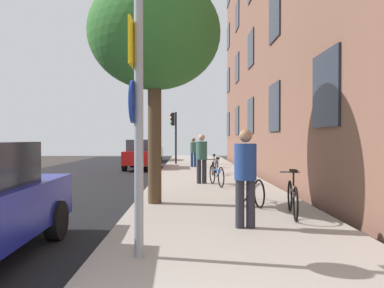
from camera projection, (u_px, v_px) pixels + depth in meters
name	position (u px, v px, depth m)	size (l,w,h in m)	color
ground_plane	(125.00, 177.00, 16.50)	(41.80, 41.80, 0.00)	#332D28
road_asphalt	(77.00, 177.00, 16.47)	(7.00, 38.00, 0.01)	black
sidewalk	(205.00, 176.00, 16.54)	(4.20, 38.00, 0.12)	#9E9389
sign_post	(137.00, 109.00, 4.97)	(0.16, 0.60, 3.49)	gray
traffic_light	(174.00, 128.00, 23.73)	(0.43, 0.24, 3.24)	black
tree_near	(155.00, 35.00, 9.10)	(3.17, 3.17, 5.44)	#4C3823
bicycle_0	(293.00, 198.00, 7.61)	(0.45, 1.67, 0.95)	black
bicycle_1	(251.00, 189.00, 9.00)	(0.47, 1.69, 0.94)	black
bicycle_2	(217.00, 174.00, 12.59)	(0.50, 1.69, 0.95)	black
bicycle_3	(215.00, 166.00, 16.61)	(0.51, 1.59, 0.89)	black
pedestrian_0	(245.00, 172.00, 6.60)	(0.53, 0.53, 1.72)	#26262D
pedestrian_1	(202.00, 155.00, 13.20)	(0.54, 0.54, 1.72)	#26262D
pedestrian_2	(194.00, 150.00, 21.03)	(0.39, 0.39, 1.61)	navy
car_1	(143.00, 154.00, 20.85)	(1.83, 4.23, 1.62)	red
car_2	(149.00, 150.00, 28.14)	(1.86, 4.32, 1.62)	#B7B7BC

